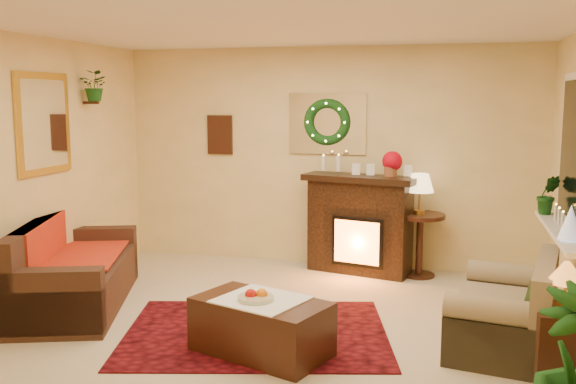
% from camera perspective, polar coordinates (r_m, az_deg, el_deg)
% --- Properties ---
extents(floor, '(5.00, 5.00, 0.00)m').
position_cam_1_polar(floor, '(5.81, -0.87, -11.80)').
color(floor, beige).
rests_on(floor, ground).
extents(ceiling, '(5.00, 5.00, 0.00)m').
position_cam_1_polar(ceiling, '(5.48, -0.94, 14.63)').
color(ceiling, white).
rests_on(ceiling, ground).
extents(wall_back, '(5.00, 5.00, 0.00)m').
position_cam_1_polar(wall_back, '(7.68, 3.52, 3.10)').
color(wall_back, '#EFD88C').
rests_on(wall_back, ground).
extents(wall_front, '(5.00, 5.00, 0.00)m').
position_cam_1_polar(wall_front, '(3.41, -10.91, -3.66)').
color(wall_front, '#EFD88C').
rests_on(wall_front, ground).
extents(wall_left, '(4.50, 4.50, 0.00)m').
position_cam_1_polar(wall_left, '(6.61, -22.33, 1.64)').
color(wall_left, '#EFD88C').
rests_on(wall_left, ground).
extents(area_rug, '(2.56, 2.15, 0.01)m').
position_cam_1_polar(area_rug, '(5.64, -2.84, -12.35)').
color(area_rug, '#560D0C').
rests_on(area_rug, floor).
extents(sofa, '(1.44, 2.11, 0.83)m').
position_cam_1_polar(sofa, '(6.56, -18.27, -5.93)').
color(sofa, brown).
rests_on(sofa, floor).
extents(red_throw, '(0.78, 1.26, 0.02)m').
position_cam_1_polar(red_throw, '(6.74, -18.01, -5.32)').
color(red_throw, red).
rests_on(red_throw, sofa).
extents(fireplace, '(1.21, 0.63, 1.06)m').
position_cam_1_polar(fireplace, '(7.41, 6.39, -2.98)').
color(fireplace, black).
rests_on(fireplace, floor).
extents(poinsettia, '(0.22, 0.22, 0.22)m').
position_cam_1_polar(poinsettia, '(7.27, 9.26, 2.71)').
color(poinsettia, '#BE0417').
rests_on(poinsettia, fireplace).
extents(mantel_candle_a, '(0.05, 0.05, 0.16)m').
position_cam_1_polar(mantel_candle_a, '(7.38, 3.17, 2.58)').
color(mantel_candle_a, white).
rests_on(mantel_candle_a, fireplace).
extents(mantel_candle_b, '(0.06, 0.06, 0.18)m').
position_cam_1_polar(mantel_candle_b, '(7.36, 4.52, 2.55)').
color(mantel_candle_b, silver).
rests_on(mantel_candle_b, fireplace).
extents(mantel_mirror, '(0.92, 0.02, 0.72)m').
position_cam_1_polar(mantel_mirror, '(7.63, 3.52, 6.08)').
color(mantel_mirror, white).
rests_on(mantel_mirror, wall_back).
extents(wreath, '(0.55, 0.11, 0.55)m').
position_cam_1_polar(wreath, '(7.59, 3.46, 6.22)').
color(wreath, '#194719').
rests_on(wreath, wall_back).
extents(wall_art, '(0.32, 0.03, 0.48)m').
position_cam_1_polar(wall_art, '(8.00, -6.07, 5.08)').
color(wall_art, '#381E11').
rests_on(wall_art, wall_back).
extents(gold_mirror, '(0.03, 0.84, 1.00)m').
position_cam_1_polar(gold_mirror, '(6.80, -20.90, 5.70)').
color(gold_mirror, gold).
rests_on(gold_mirror, wall_left).
extents(hanging_plant, '(0.33, 0.28, 0.36)m').
position_cam_1_polar(hanging_plant, '(7.35, -16.70, 7.77)').
color(hanging_plant, '#194719').
rests_on(hanging_plant, wall_left).
extents(loveseat, '(0.97, 1.40, 0.74)m').
position_cam_1_polar(loveseat, '(5.52, 18.70, -8.73)').
color(loveseat, gray).
rests_on(loveseat, floor).
extents(window_sill, '(0.22, 1.86, 0.04)m').
position_cam_1_polar(window_sill, '(5.99, 23.18, -3.20)').
color(window_sill, white).
rests_on(window_sill, wall_right).
extents(mini_tree, '(0.18, 0.18, 0.27)m').
position_cam_1_polar(mini_tree, '(5.49, 23.83, -2.44)').
color(mini_tree, white).
rests_on(mini_tree, window_sill).
extents(sill_plant, '(0.27, 0.22, 0.50)m').
position_cam_1_polar(sill_plant, '(6.63, 22.12, -0.20)').
color(sill_plant, '#153811').
rests_on(sill_plant, window_sill).
extents(side_table_round, '(0.73, 0.73, 0.72)m').
position_cam_1_polar(side_table_round, '(7.40, 11.60, -4.91)').
color(side_table_round, black).
rests_on(side_table_round, floor).
extents(lamp_cream, '(0.31, 0.31, 0.47)m').
position_cam_1_polar(lamp_cream, '(7.25, 11.62, -0.70)').
color(lamp_cream, '#F7CC84').
rests_on(lamp_cream, side_table_round).
extents(end_table_square, '(0.45, 0.45, 0.52)m').
position_cam_1_polar(end_table_square, '(5.07, 23.34, -12.30)').
color(end_table_square, black).
rests_on(end_table_square, floor).
extents(lamp_tiffany, '(0.27, 0.27, 0.39)m').
position_cam_1_polar(lamp_tiffany, '(4.93, 23.50, -7.10)').
color(lamp_tiffany, orange).
rests_on(lamp_tiffany, end_table_square).
extents(coffee_table, '(1.18, 0.90, 0.44)m').
position_cam_1_polar(coffee_table, '(5.15, -2.39, -12.00)').
color(coffee_table, black).
rests_on(coffee_table, floor).
extents(fruit_bowl, '(0.28, 0.28, 0.06)m').
position_cam_1_polar(fruit_bowl, '(5.04, -2.89, -9.56)').
color(fruit_bowl, beige).
rests_on(fruit_bowl, coffee_table).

